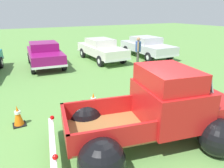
# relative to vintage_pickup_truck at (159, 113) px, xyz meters

# --- Properties ---
(ground_plane) EXTENTS (80.00, 80.00, 0.00)m
(ground_plane) POSITION_rel_vintage_pickup_truck_xyz_m (-0.38, 0.08, -0.76)
(ground_plane) COLOR #609347
(vintage_pickup_truck) EXTENTS (4.90, 3.45, 1.96)m
(vintage_pickup_truck) POSITION_rel_vintage_pickup_truck_xyz_m (0.00, 0.00, 0.00)
(vintage_pickup_truck) COLOR black
(vintage_pickup_truck) RESTS_ON ground
(show_car_1) EXTENTS (2.19, 4.28, 1.43)m
(show_car_1) POSITION_rel_vintage_pickup_truck_xyz_m (-0.90, 9.17, 0.02)
(show_car_1) COLOR black
(show_car_1) RESTS_ON ground
(show_car_2) EXTENTS (1.81, 4.56, 1.43)m
(show_car_2) POSITION_rel_vintage_pickup_truck_xyz_m (2.78, 9.05, 0.02)
(show_car_2) COLOR black
(show_car_2) RESTS_ON ground
(show_car_3) EXTENTS (2.11, 4.62, 1.43)m
(show_car_3) POSITION_rel_vintage_pickup_truck_xyz_m (6.13, 8.45, 0.03)
(show_car_3) COLOR black
(show_car_3) RESTS_ON ground
(spectator_0) EXTENTS (0.48, 0.48, 1.68)m
(spectator_0) POSITION_rel_vintage_pickup_truck_xyz_m (4.26, 6.91, 0.20)
(spectator_0) COLOR #4C4742
(spectator_0) RESTS_ON ground
(lane_cone_0) EXTENTS (0.36, 0.36, 0.63)m
(lane_cone_0) POSITION_rel_vintage_pickup_truck_xyz_m (-0.77, 2.37, -0.45)
(lane_cone_0) COLOR black
(lane_cone_0) RESTS_ON ground
(lane_cone_1) EXTENTS (0.36, 0.36, 0.63)m
(lane_cone_1) POSITION_rel_vintage_pickup_truck_xyz_m (-3.10, 2.51, -0.45)
(lane_cone_1) COLOR black
(lane_cone_1) RESTS_ON ground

